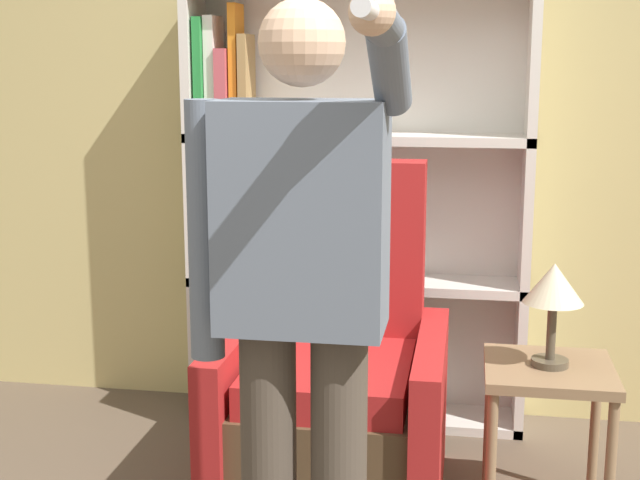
{
  "coord_description": "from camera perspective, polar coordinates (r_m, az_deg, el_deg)",
  "views": [
    {
      "loc": [
        0.25,
        -1.95,
        1.59
      ],
      "look_at": [
        -0.19,
        0.66,
        1.06
      ],
      "focal_mm": 50.0,
      "sensor_mm": 36.0,
      "label": 1
    }
  ],
  "objects": [
    {
      "name": "bookcase",
      "position": [
        3.93,
        -0.01,
        1.55
      ],
      "size": [
        1.48,
        0.28,
        1.9
      ],
      "color": "silver",
      "rests_on": "ground_plane"
    },
    {
      "name": "person_standing",
      "position": [
        2.28,
        -1.22,
        -3.59
      ],
      "size": [
        0.57,
        0.78,
        1.75
      ],
      "color": "#473D33",
      "rests_on": "ground_plane"
    },
    {
      "name": "side_table",
      "position": [
        3.21,
        14.39,
        -9.48
      ],
      "size": [
        0.44,
        0.44,
        0.57
      ],
      "color": "#846647",
      "rests_on": "ground_plane"
    },
    {
      "name": "wall_back",
      "position": [
        3.99,
        6.12,
        8.54
      ],
      "size": [
        8.0,
        0.06,
        2.8
      ],
      "color": "tan",
      "rests_on": "ground_plane"
    },
    {
      "name": "armchair",
      "position": [
        3.38,
        0.97,
        -9.81
      ],
      "size": [
        0.81,
        0.85,
        1.22
      ],
      "color": "#4C3823",
      "rests_on": "ground_plane"
    },
    {
      "name": "table_lamp",
      "position": [
        3.1,
        14.72,
        -3.1
      ],
      "size": [
        0.2,
        0.2,
        0.36
      ],
      "color": "#4C4233",
      "rests_on": "side_table"
    }
  ]
}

